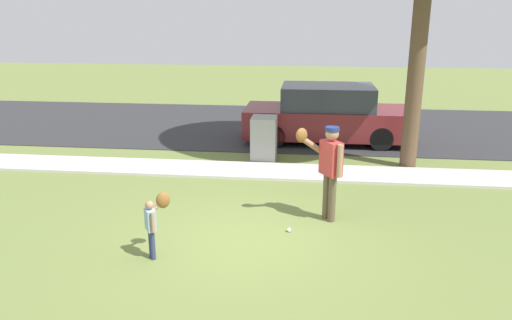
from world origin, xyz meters
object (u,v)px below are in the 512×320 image
baseball (289,230)px  utility_cabinet (264,139)px  person_adult (328,163)px  person_child (155,217)px  parked_suv_maroon (327,115)px

baseball → utility_cabinet: 4.37m
person_adult → utility_cabinet: (-1.50, 3.65, -0.52)m
person_adult → utility_cabinet: size_ratio=1.55×
baseball → person_child: bearing=-151.2°
person_child → baseball: (2.00, 1.10, -0.61)m
baseball → parked_suv_maroon: (0.76, 6.31, 0.75)m
person_child → parked_suv_maroon: bearing=36.2°
person_adult → parked_suv_maroon: (0.12, 5.70, -0.29)m
person_adult → utility_cabinet: person_adult is taller
baseball → utility_cabinet: (-0.85, 4.25, 0.52)m
utility_cabinet → parked_suv_maroon: (1.62, 2.06, 0.23)m
parked_suv_maroon → baseball: bearing=83.1°
baseball → utility_cabinet: bearing=101.4°
parked_suv_maroon → person_adult: bearing=88.8°
baseball → person_adult: bearing=43.2°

